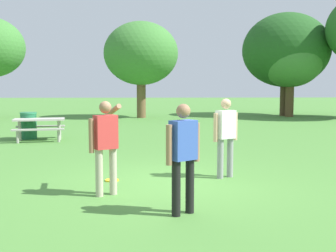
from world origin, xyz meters
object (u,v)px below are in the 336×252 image
Objects in this scene: person_bystander at (183,151)px; trash_can_beside_table at (29,125)px; person_thrower at (105,140)px; tree_broad_center at (141,54)px; tree_far_right at (286,50)px; picnic_table_near at (39,124)px; frisbee at (112,180)px; tree_slender_mid at (291,61)px; person_catcher at (226,133)px.

trash_can_beside_table is (-4.90, 8.99, -0.46)m from person_bystander.
person_thrower is 0.29× the size of tree_broad_center.
trash_can_beside_table is at bearing -139.27° from tree_far_right.
tree_broad_center is (-1.11, 18.84, 2.86)m from person_bystander.
tree_broad_center is (3.28, 10.31, 3.24)m from picnic_table_near.
frisbee is 0.29× the size of trash_can_beside_table.
tree_broad_center is at bearing -177.10° from tree_slender_mid.
picnic_table_near is 0.34× the size of tree_broad_center.
tree_far_right reaches higher than tree_slender_mid.
person_bystander is 5.86× the size of frisbee.
person_thrower is 0.85× the size of picnic_table_near.
tree_slender_mid is at bearing 61.40° from frisbee.
tree_broad_center is at bearing 72.35° from picnic_table_near.
tree_far_right is (9.25, 18.96, 3.17)m from person_thrower.
frisbee is (-1.27, 2.22, -0.93)m from person_bystander.
picnic_table_near is at bearing -107.65° from tree_broad_center.
tree_broad_center is at bearing 97.51° from person_catcher.
person_thrower is at bearing -150.68° from person_catcher.
trash_can_beside_table is 11.06m from tree_broad_center.
trash_can_beside_table is at bearing -141.47° from tree_slender_mid.
person_bystander reaches higher than trash_can_beside_table.
tree_slender_mid is at bearing 67.50° from person_catcher.
picnic_table_near is 17.31m from tree_far_right.
person_bystander is at bearing -61.43° from trash_can_beside_table.
tree_slender_mid is (12.43, 10.78, 2.88)m from picnic_table_near.
picnic_table_near is at bearing 131.79° from person_catcher.
trash_can_beside_table is 17.40m from tree_far_right.
picnic_table_near reaches higher than frisbee.
person_thrower is 21.33m from tree_far_right.
person_catcher is 2.51m from frisbee.
person_catcher is 1.00× the size of person_bystander.
trash_can_beside_table is at bearing -111.06° from tree_broad_center.
person_thrower is 5.86× the size of frisbee.
person_thrower is 1.00× the size of person_bystander.
person_catcher is 0.29× the size of tree_broad_center.
tree_far_right is 1.27× the size of tree_slender_mid.
person_bystander is 0.85× the size of picnic_table_near.
person_catcher is at bearing 66.49° from person_bystander.
person_thrower and person_catcher have the same top height.
tree_far_right is at bearing 43.06° from picnic_table_near.
tree_far_right is at bearing 7.85° from tree_broad_center.
tree_slender_mid reaches higher than frisbee.
tree_slender_mid is at bearing 67.37° from person_bystander.
trash_can_beside_table is 0.17× the size of tree_broad_center.
trash_can_beside_table is at bearing 114.84° from person_thrower.
person_thrower reaches higher than frisbee.
person_bystander is at bearing -111.69° from tree_far_right.
tree_far_right is (9.10, 1.25, 0.34)m from tree_broad_center.
person_bystander is (-1.06, -2.43, 0.00)m from person_catcher.
frisbee is at bearing 119.63° from person_bystander.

